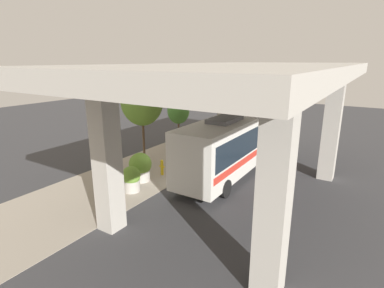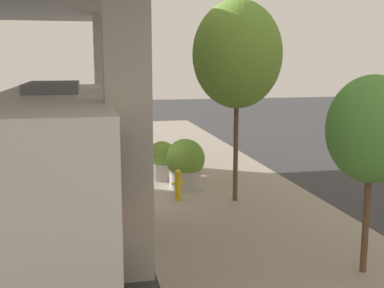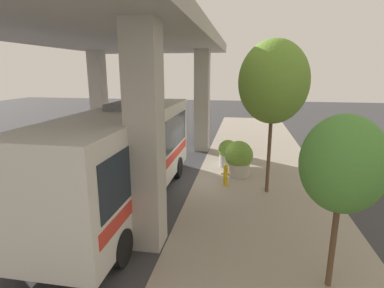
{
  "view_description": "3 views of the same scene",
  "coord_description": "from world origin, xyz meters",
  "px_view_note": "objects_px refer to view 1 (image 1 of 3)",
  "views": [
    {
      "loc": [
        9.72,
        -13.64,
        7.13
      ],
      "look_at": [
        0.65,
        0.81,
        2.32
      ],
      "focal_mm": 28.0,
      "sensor_mm": 36.0,
      "label": 1
    },
    {
      "loc": [
        1.27,
        15.2,
        4.43
      ],
      "look_at": [
        -1.39,
        2.95,
        2.26
      ],
      "focal_mm": 45.0,
      "sensor_mm": 36.0,
      "label": 2
    },
    {
      "loc": [
        -2.15,
        13.28,
        5.04
      ],
      "look_at": [
        -0.25,
        2.37,
        2.33
      ],
      "focal_mm": 28.0,
      "sensor_mm": 36.0,
      "label": 3
    }
  ],
  "objects_px": {
    "planter_front": "(131,179)",
    "planter_middle": "(140,167)",
    "bus": "(231,143)",
    "street_tree_near": "(142,100)",
    "fire_hydrant": "(162,167)",
    "street_tree_far": "(178,111)"
  },
  "relations": [
    {
      "from": "planter_middle",
      "to": "planter_front",
      "type": "bearing_deg",
      "value": -67.5
    },
    {
      "from": "fire_hydrant",
      "to": "planter_front",
      "type": "distance_m",
      "value": 2.88
    },
    {
      "from": "bus",
      "to": "street_tree_near",
      "type": "height_order",
      "value": "street_tree_near"
    },
    {
      "from": "bus",
      "to": "planter_middle",
      "type": "bearing_deg",
      "value": -136.07
    },
    {
      "from": "planter_middle",
      "to": "street_tree_far",
      "type": "distance_m",
      "value": 8.12
    },
    {
      "from": "planter_front",
      "to": "street_tree_near",
      "type": "height_order",
      "value": "street_tree_near"
    },
    {
      "from": "bus",
      "to": "street_tree_near",
      "type": "relative_size",
      "value": 1.63
    },
    {
      "from": "planter_front",
      "to": "planter_middle",
      "type": "relative_size",
      "value": 0.83
    },
    {
      "from": "bus",
      "to": "planter_front",
      "type": "relative_size",
      "value": 6.96
    },
    {
      "from": "street_tree_near",
      "to": "street_tree_far",
      "type": "distance_m",
      "value": 5.96
    },
    {
      "from": "planter_front",
      "to": "street_tree_near",
      "type": "relative_size",
      "value": 0.23
    },
    {
      "from": "street_tree_near",
      "to": "planter_middle",
      "type": "bearing_deg",
      "value": -55.43
    },
    {
      "from": "bus",
      "to": "planter_front",
      "type": "height_order",
      "value": "bus"
    },
    {
      "from": "planter_front",
      "to": "planter_middle",
      "type": "bearing_deg",
      "value": 112.5
    },
    {
      "from": "fire_hydrant",
      "to": "planter_middle",
      "type": "height_order",
      "value": "planter_middle"
    },
    {
      "from": "bus",
      "to": "planter_middle",
      "type": "relative_size",
      "value": 5.79
    },
    {
      "from": "fire_hydrant",
      "to": "street_tree_far",
      "type": "distance_m",
      "value": 7.15
    },
    {
      "from": "bus",
      "to": "planter_front",
      "type": "xyz_separation_m",
      "value": [
        -3.54,
        -5.41,
        -1.35
      ]
    },
    {
      "from": "street_tree_far",
      "to": "bus",
      "type": "bearing_deg",
      "value": -28.37
    },
    {
      "from": "planter_middle",
      "to": "street_tree_near",
      "type": "relative_size",
      "value": 0.28
    },
    {
      "from": "bus",
      "to": "fire_hydrant",
      "type": "relative_size",
      "value": 9.91
    },
    {
      "from": "planter_front",
      "to": "planter_middle",
      "type": "xyz_separation_m",
      "value": [
        -0.59,
        1.44,
        0.15
      ]
    }
  ]
}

